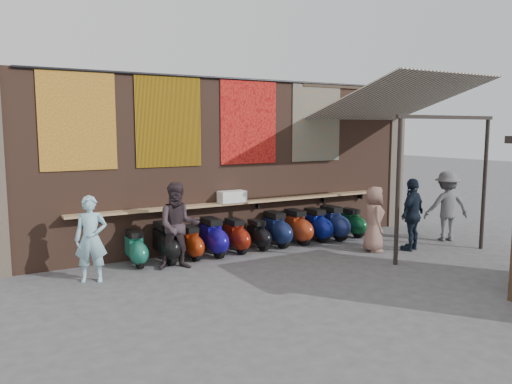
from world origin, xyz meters
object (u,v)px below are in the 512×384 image
shelf_box (232,197)px  scooter_stool_2 (191,243)px  scooter_stool_9 (333,223)px  diner_left (91,239)px  diner_right (178,226)px  shopper_tan (374,219)px  scooter_stool_0 (136,249)px  scooter_stool_4 (236,236)px  scooter_stool_8 (317,225)px  shopper_grey (447,206)px  scooter_stool_5 (258,235)px  scooter_stool_6 (276,229)px  scooter_stool_7 (297,227)px  scooter_stool_3 (213,237)px  scooter_stool_1 (166,243)px  shopper_navy (412,214)px  scooter_stool_10 (352,223)px

shelf_box → scooter_stool_2: bearing=-164.6°
scooter_stool_9 → diner_left: (-6.16, -0.56, 0.38)m
diner_right → shopper_tan: (4.45, -0.89, -0.12)m
scooter_stool_0 → scooter_stool_4: 2.35m
scooter_stool_0 → scooter_stool_8: size_ratio=0.89×
scooter_stool_4 → scooter_stool_8: 2.31m
shopper_grey → diner_right: bearing=16.2°
shelf_box → shopper_grey: shopper_grey is taller
scooter_stool_5 → scooter_stool_6: size_ratio=0.83×
diner_left → shopper_tan: bearing=12.6°
shelf_box → shopper_tan: shopper_tan is taller
scooter_stool_8 → diner_left: (-5.67, -0.62, 0.40)m
scooter_stool_7 → scooter_stool_6: bearing=-179.7°
shelf_box → scooter_stool_3: size_ratio=0.72×
scooter_stool_5 → scooter_stool_8: scooter_stool_8 is taller
scooter_stool_4 → shopper_tan: 3.21m
scooter_stool_1 → scooter_stool_8: bearing=0.5°
diner_right → shopper_tan: bearing=3.4°
scooter_stool_2 → shopper_navy: bearing=-21.0°
scooter_stool_4 → shopper_grey: (5.20, -1.59, 0.51)m
scooter_stool_5 → scooter_stool_8: size_ratio=0.85×
scooter_stool_2 → scooter_stool_8: bearing=0.7°
diner_right → scooter_stool_8: bearing=23.6°
scooter_stool_5 → shopper_navy: 3.64m
shopper_grey → scooter_stool_2: bearing=10.6°
scooter_stool_9 → scooter_stool_1: bearing=179.8°
scooter_stool_2 → scooter_stool_5: bearing=0.4°
scooter_stool_1 → scooter_stool_10: size_ratio=1.16×
scooter_stool_9 → scooter_stool_7: bearing=175.9°
scooter_stool_2 → diner_right: diner_right is taller
scooter_stool_4 → scooter_stool_2: bearing=-178.1°
scooter_stool_1 → scooter_stool_7: scooter_stool_1 is taller
shelf_box → scooter_stool_10: bearing=-5.2°
scooter_stool_0 → scooter_stool_10: bearing=-0.3°
scooter_stool_3 → scooter_stool_10: 4.05m
scooter_stool_4 → shopper_tan: shopper_tan is taller
shopper_navy → shopper_grey: bearing=172.0°
scooter_stool_3 → scooter_stool_4: scooter_stool_3 is taller
scooter_stool_5 → scooter_stool_8: bearing=0.9°
shopper_grey → scooter_stool_6: bearing=2.8°
scooter_stool_10 → shopper_navy: bearing=-83.5°
shelf_box → scooter_stool_1: (-1.75, -0.32, -0.83)m
scooter_stool_1 → scooter_stool_4: bearing=1.1°
scooter_stool_3 → scooter_stool_5: scooter_stool_3 is taller
scooter_stool_6 → scooter_stool_8: 1.20m
scooter_stool_9 → scooter_stool_5: bearing=179.3°
scooter_stool_0 → diner_right: bearing=-41.0°
scooter_stool_1 → scooter_stool_3: size_ratio=1.01×
scooter_stool_4 → shopper_navy: 4.14m
scooter_stool_5 → scooter_stool_7: bearing=2.6°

